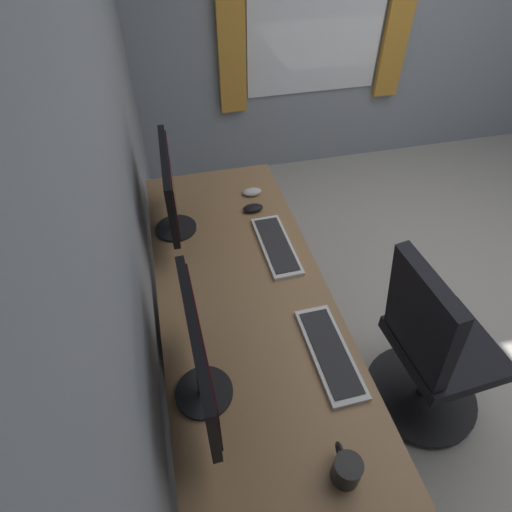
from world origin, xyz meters
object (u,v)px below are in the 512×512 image
mouse_main (252,192)px  keyboard_main (276,245)px  keyboard_spare (330,352)px  office_chair (430,352)px  monitor_secondary (199,356)px  drawer_pedestal (242,354)px  coffee_mug (346,470)px  mouse_spare (253,208)px  monitor_primary (170,188)px

mouse_main → keyboard_main: bearing=-178.2°
keyboard_spare → office_chair: bearing=-83.3°
monitor_secondary → keyboard_main: (0.66, -0.44, -0.22)m
office_chair → drawer_pedestal: bearing=72.4°
office_chair → coffee_mug: bearing=126.1°
mouse_spare → coffee_mug: size_ratio=0.83×
mouse_main → coffee_mug: size_ratio=0.83×
monitor_primary → coffee_mug: bearing=-163.8°
monitor_secondary → mouse_spare: 1.05m
monitor_secondary → mouse_spare: (0.95, -0.40, -0.21)m
coffee_mug → office_chair: 0.86m
monitor_primary → mouse_main: (0.19, -0.43, -0.22)m
keyboard_spare → coffee_mug: 0.43m
monitor_primary → drawer_pedestal: bearing=-159.0°
monitor_secondary → office_chair: bearing=-83.8°
monitor_secondary → keyboard_spare: (0.05, -0.47, -0.22)m
keyboard_main → drawer_pedestal: bearing=140.7°
keyboard_main → mouse_main: 0.44m
monitor_secondary → mouse_main: monitor_secondary is taller
drawer_pedestal → office_chair: size_ratio=0.72×
keyboard_main → mouse_spare: size_ratio=4.06×
keyboard_main → keyboard_spare: (-0.61, -0.04, 0.00)m
drawer_pedestal → mouse_spare: (0.59, -0.20, 0.40)m
mouse_spare → coffee_mug: (-1.32, 0.03, 0.03)m
drawer_pedestal → office_chair: bearing=-107.6°
monitor_secondary → office_chair: 1.14m
monitor_primary → keyboard_main: (-0.24, -0.44, -0.23)m
drawer_pedestal → monitor_secondary: bearing=151.3°
keyboard_spare → keyboard_main: bearing=3.3°
keyboard_spare → mouse_spare: 0.91m
monitor_primary → keyboard_main: size_ratio=1.28×
coffee_mug → office_chair: bearing=-53.9°
monitor_primary → office_chair: monitor_primary is taller
keyboard_main → office_chair: size_ratio=0.44×
drawer_pedestal → keyboard_spare: bearing=-139.7°
coffee_mug → keyboard_main: bearing=-4.1°
keyboard_main → coffee_mug: coffee_mug is taller
office_chair → monitor_primary: bearing=52.1°
monitor_secondary → office_chair: (0.11, -1.01, -0.50)m
monitor_primary → keyboard_spare: (-0.85, -0.48, -0.23)m
drawer_pedestal → mouse_main: bearing=-17.1°
drawer_pedestal → monitor_secondary: monitor_secondary is taller
mouse_main → mouse_spare: size_ratio=1.00×
office_chair → monitor_secondary: bearing=96.2°
keyboard_main → keyboard_spare: size_ratio=1.00×
drawer_pedestal → coffee_mug: coffee_mug is taller
monitor_secondary → mouse_main: size_ratio=5.41×
keyboard_main → keyboard_spare: same height
monitor_primary → monitor_secondary: (-0.90, -0.00, -0.01)m
keyboard_main → mouse_spare: bearing=7.9°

